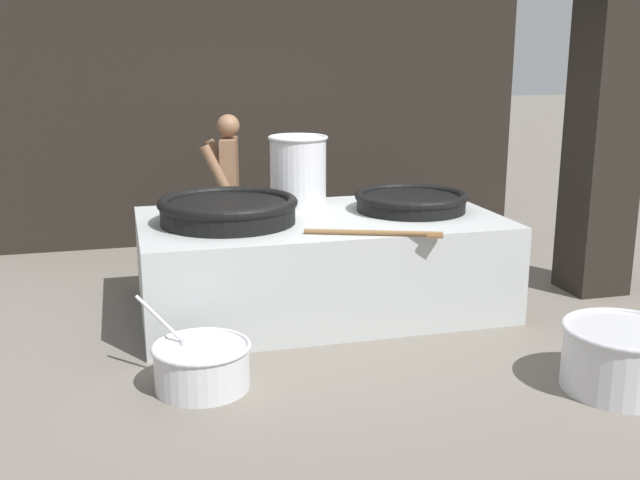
{
  "coord_description": "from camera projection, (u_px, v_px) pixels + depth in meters",
  "views": [
    {
      "loc": [
        -1.57,
        -5.85,
        2.1
      ],
      "look_at": [
        0.0,
        0.0,
        0.59
      ],
      "focal_mm": 42.0,
      "sensor_mm": 36.0,
      "label": 1
    }
  ],
  "objects": [
    {
      "name": "ground_plane",
      "position": [
        320.0,
        307.0,
        6.38
      ],
      "size": [
        60.0,
        60.0,
        0.0
      ],
      "primitive_type": "plane",
      "color": "slate"
    },
    {
      "name": "back_wall",
      "position": [
        260.0,
        97.0,
        8.47
      ],
      "size": [
        6.21,
        0.24,
        3.25
      ],
      "primitive_type": "cube",
      "color": "black",
      "rests_on": "ground_plane"
    },
    {
      "name": "support_pillar",
      "position": [
        606.0,
        110.0,
        6.48
      ],
      "size": [
        0.49,
        0.49,
        3.25
      ],
      "primitive_type": "cube",
      "color": "black",
      "rests_on": "ground_plane"
    },
    {
      "name": "hearth_platform",
      "position": [
        320.0,
        263.0,
        6.29
      ],
      "size": [
        2.95,
        1.66,
        0.79
      ],
      "color": "#B2B7B7",
      "rests_on": "ground_plane"
    },
    {
      "name": "giant_wok_near",
      "position": [
        228.0,
        209.0,
        5.94
      ],
      "size": [
        1.11,
        1.11,
        0.21
      ],
      "color": "black",
      "rests_on": "hearth_platform"
    },
    {
      "name": "giant_wok_far",
      "position": [
        411.0,
        201.0,
        6.42
      ],
      "size": [
        0.97,
        0.97,
        0.16
      ],
      "color": "black",
      "rests_on": "hearth_platform"
    },
    {
      "name": "stock_pot",
      "position": [
        298.0,
        169.0,
        6.62
      ],
      "size": [
        0.53,
        0.53,
        0.62
      ],
      "color": "silver",
      "rests_on": "hearth_platform"
    },
    {
      "name": "stirring_paddle",
      "position": [
        381.0,
        233.0,
        5.55
      ],
      "size": [
        0.99,
        0.43,
        0.04
      ],
      "rotation": [
        0.0,
        0.0,
        -0.36
      ],
      "color": "brown",
      "rests_on": "hearth_platform"
    },
    {
      "name": "cook",
      "position": [
        229.0,
        189.0,
        7.16
      ],
      "size": [
        0.42,
        0.61,
        1.56
      ],
      "rotation": [
        0.0,
        0.0,
        2.93
      ],
      "color": "brown",
      "rests_on": "ground_plane"
    },
    {
      "name": "prep_bowl_vegetables",
      "position": [
        202.0,
        364.0,
        4.81
      ],
      "size": [
        0.71,
        0.67,
        0.56
      ],
      "color": "silver",
      "rests_on": "ground_plane"
    },
    {
      "name": "prep_bowl_meat",
      "position": [
        622.0,
        355.0,
        4.77
      ],
      "size": [
        0.78,
        0.78,
        0.43
      ],
      "color": "silver",
      "rests_on": "ground_plane"
    }
  ]
}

